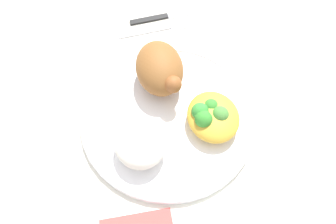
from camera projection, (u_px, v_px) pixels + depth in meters
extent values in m
plane|color=white|center=(168.00, 119.00, 0.58)|extent=(2.00, 2.00, 0.00)
cylinder|color=white|center=(168.00, 117.00, 0.57)|extent=(0.30, 0.30, 0.01)
torus|color=white|center=(168.00, 116.00, 0.57)|extent=(0.30, 0.30, 0.01)
ellipsoid|color=brown|center=(161.00, 68.00, 0.57)|extent=(0.11, 0.08, 0.07)
sphere|color=brown|center=(173.00, 84.00, 0.54)|extent=(0.03, 0.03, 0.03)
ellipsoid|color=silver|center=(140.00, 143.00, 0.52)|extent=(0.09, 0.08, 0.04)
ellipsoid|color=gold|center=(213.00, 117.00, 0.55)|extent=(0.10, 0.09, 0.03)
sphere|color=#378E2F|center=(204.00, 119.00, 0.53)|extent=(0.03, 0.03, 0.03)
sphere|color=#37842E|center=(211.00, 107.00, 0.55)|extent=(0.03, 0.03, 0.03)
sphere|color=green|center=(200.00, 111.00, 0.54)|extent=(0.03, 0.03, 0.03)
sphere|color=#4C8E3B|center=(220.00, 115.00, 0.54)|extent=(0.03, 0.03, 0.03)
cube|color=silver|center=(145.00, 32.00, 0.67)|extent=(0.02, 0.11, 0.01)
cube|color=silver|center=(178.00, 25.00, 0.68)|extent=(0.02, 0.04, 0.00)
cube|color=black|center=(149.00, 18.00, 0.69)|extent=(0.02, 0.08, 0.01)
cube|color=#B2B2B7|center=(193.00, 11.00, 0.70)|extent=(0.03, 0.11, 0.00)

